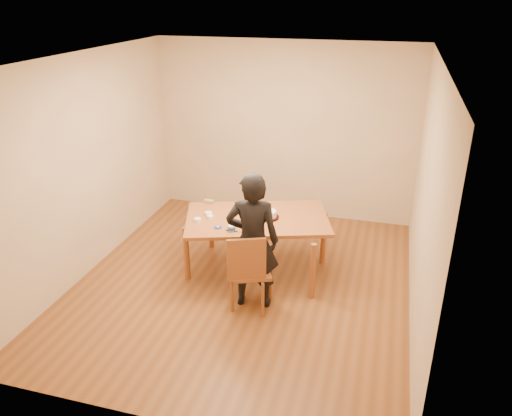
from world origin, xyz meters
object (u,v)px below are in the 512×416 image
(cake, at_px, (268,214))
(dining_table, at_px, (257,219))
(person, at_px, (253,241))
(cake_plate, at_px, (268,217))
(dining_chair, at_px, (252,271))

(cake, bearing_deg, dining_table, -170.37)
(dining_table, xyz_separation_m, person, (0.15, -0.73, 0.08))
(cake_plate, height_order, person, person)
(dining_table, relative_size, dining_chair, 4.20)
(dining_table, distance_m, dining_chair, 0.84)
(dining_chair, xyz_separation_m, cake_plate, (-0.01, 0.80, 0.31))
(dining_chair, xyz_separation_m, person, (0.00, 0.05, 0.36))
(dining_chair, height_order, person, person)
(cake_plate, relative_size, cake, 1.27)
(dining_table, height_order, dining_chair, dining_table)
(cake_plate, distance_m, cake, 0.04)
(cake_plate, bearing_deg, person, -89.13)
(dining_table, bearing_deg, cake_plate, -8.62)
(dining_chair, height_order, cake_plate, cake_plate)
(dining_table, bearing_deg, dining_chair, -97.30)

